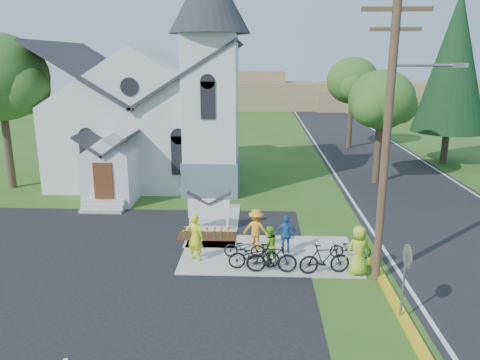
{
  "coord_description": "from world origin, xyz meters",
  "views": [
    {
      "loc": [
        1.04,
        -17.07,
        7.75
      ],
      "look_at": [
        0.15,
        5.0,
        1.94
      ],
      "focal_mm": 35.0,
      "sensor_mm": 36.0,
      "label": 1
    }
  ],
  "objects_px": {
    "utility_pole": "(389,130)",
    "bike_3": "(325,259)",
    "stop_sign": "(406,266)",
    "cyclist_1": "(269,245)",
    "cyclist_0": "(195,237)",
    "church_sign": "(209,209)",
    "cyclist_3": "(256,229)",
    "bike_2": "(254,255)",
    "bike_1": "(272,258)",
    "cyclist_4": "(358,250)",
    "bike_4": "(350,248)",
    "cyclist_2": "(286,234)",
    "bike_0": "(244,247)"
  },
  "relations": [
    {
      "from": "cyclist_1",
      "to": "bike_2",
      "type": "relative_size",
      "value": 0.79
    },
    {
      "from": "stop_sign",
      "to": "bike_3",
      "type": "bearing_deg",
      "value": 122.89
    },
    {
      "from": "bike_1",
      "to": "utility_pole",
      "type": "bearing_deg",
      "value": -94.89
    },
    {
      "from": "cyclist_4",
      "to": "bike_4",
      "type": "xyz_separation_m",
      "value": [
        0.0,
        1.4,
        -0.5
      ]
    },
    {
      "from": "bike_0",
      "to": "cyclist_1",
      "type": "distance_m",
      "value": 1.15
    },
    {
      "from": "church_sign",
      "to": "cyclist_1",
      "type": "bearing_deg",
      "value": -53.62
    },
    {
      "from": "utility_pole",
      "to": "cyclist_0",
      "type": "relative_size",
      "value": 5.34
    },
    {
      "from": "stop_sign",
      "to": "bike_2",
      "type": "distance_m",
      "value": 5.77
    },
    {
      "from": "bike_0",
      "to": "bike_3",
      "type": "distance_m",
      "value": 3.26
    },
    {
      "from": "cyclist_1",
      "to": "cyclist_2",
      "type": "bearing_deg",
      "value": -142.53
    },
    {
      "from": "cyclist_1",
      "to": "cyclist_3",
      "type": "distance_m",
      "value": 1.55
    },
    {
      "from": "cyclist_3",
      "to": "bike_3",
      "type": "relative_size",
      "value": 0.9
    },
    {
      "from": "stop_sign",
      "to": "bike_1",
      "type": "xyz_separation_m",
      "value": [
        -3.87,
        3.01,
        -1.17
      ]
    },
    {
      "from": "cyclist_0",
      "to": "utility_pole",
      "type": "bearing_deg",
      "value": -168.9
    },
    {
      "from": "bike_2",
      "to": "bike_3",
      "type": "height_order",
      "value": "bike_3"
    },
    {
      "from": "cyclist_4",
      "to": "bike_4",
      "type": "relative_size",
      "value": 1.15
    },
    {
      "from": "utility_pole",
      "to": "bike_4",
      "type": "height_order",
      "value": "utility_pole"
    },
    {
      "from": "bike_0",
      "to": "bike_4",
      "type": "bearing_deg",
      "value": -86.85
    },
    {
      "from": "utility_pole",
      "to": "bike_4",
      "type": "bearing_deg",
      "value": 111.3
    },
    {
      "from": "cyclist_0",
      "to": "bike_4",
      "type": "relative_size",
      "value": 1.16
    },
    {
      "from": "cyclist_1",
      "to": "bike_2",
      "type": "xyz_separation_m",
      "value": [
        -0.57,
        -0.41,
        -0.26
      ]
    },
    {
      "from": "bike_2",
      "to": "cyclist_3",
      "type": "distance_m",
      "value": 1.9
    },
    {
      "from": "church_sign",
      "to": "stop_sign",
      "type": "height_order",
      "value": "stop_sign"
    },
    {
      "from": "utility_pole",
      "to": "cyclist_0",
      "type": "distance_m",
      "value": 8.17
    },
    {
      "from": "utility_pole",
      "to": "cyclist_0",
      "type": "height_order",
      "value": "utility_pole"
    },
    {
      "from": "church_sign",
      "to": "bike_2",
      "type": "relative_size",
      "value": 1.14
    },
    {
      "from": "cyclist_0",
      "to": "cyclist_1",
      "type": "bearing_deg",
      "value": -162.9
    },
    {
      "from": "church_sign",
      "to": "cyclist_3",
      "type": "relative_size",
      "value": 1.29
    },
    {
      "from": "church_sign",
      "to": "bike_3",
      "type": "relative_size",
      "value": 1.16
    },
    {
      "from": "cyclist_4",
      "to": "cyclist_1",
      "type": "bearing_deg",
      "value": -24.8
    },
    {
      "from": "stop_sign",
      "to": "cyclist_3",
      "type": "relative_size",
      "value": 1.46
    },
    {
      "from": "bike_1",
      "to": "bike_3",
      "type": "xyz_separation_m",
      "value": [
        1.93,
        -0.01,
        0.01
      ]
    },
    {
      "from": "stop_sign",
      "to": "cyclist_1",
      "type": "distance_m",
      "value": 5.55
    },
    {
      "from": "cyclist_2",
      "to": "bike_0",
      "type": "bearing_deg",
      "value": 17.9
    },
    {
      "from": "utility_pole",
      "to": "bike_3",
      "type": "height_order",
      "value": "utility_pole"
    },
    {
      "from": "bike_2",
      "to": "cyclist_1",
      "type": "bearing_deg",
      "value": -60.27
    },
    {
      "from": "bike_2",
      "to": "bike_0",
      "type": "bearing_deg",
      "value": 16.65
    },
    {
      "from": "bike_0",
      "to": "utility_pole",
      "type": "bearing_deg",
      "value": -106.49
    },
    {
      "from": "cyclist_0",
      "to": "cyclist_4",
      "type": "xyz_separation_m",
      "value": [
        6.08,
        -1.02,
        -0.01
      ]
    },
    {
      "from": "church_sign",
      "to": "cyclist_3",
      "type": "distance_m",
      "value": 3.07
    },
    {
      "from": "utility_pole",
      "to": "bike_2",
      "type": "relative_size",
      "value": 5.2
    },
    {
      "from": "stop_sign",
      "to": "cyclist_4",
      "type": "distance_m",
      "value": 3.19
    },
    {
      "from": "cyclist_0",
      "to": "cyclist_1",
      "type": "relative_size",
      "value": 1.23
    },
    {
      "from": "utility_pole",
      "to": "cyclist_2",
      "type": "bearing_deg",
      "value": 145.97
    },
    {
      "from": "utility_pole",
      "to": "cyclist_2",
      "type": "height_order",
      "value": "utility_pole"
    },
    {
      "from": "stop_sign",
      "to": "cyclist_0",
      "type": "bearing_deg",
      "value": 149.43
    },
    {
      "from": "cyclist_0",
      "to": "cyclist_4",
      "type": "distance_m",
      "value": 6.16
    },
    {
      "from": "utility_pole",
      "to": "cyclist_0",
      "type": "xyz_separation_m",
      "value": [
        -6.74,
        1.32,
        -4.42
      ]
    },
    {
      "from": "church_sign",
      "to": "utility_pole",
      "type": "distance_m",
      "value": 9.18
    },
    {
      "from": "cyclist_0",
      "to": "bike_2",
      "type": "relative_size",
      "value": 0.98
    }
  ]
}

